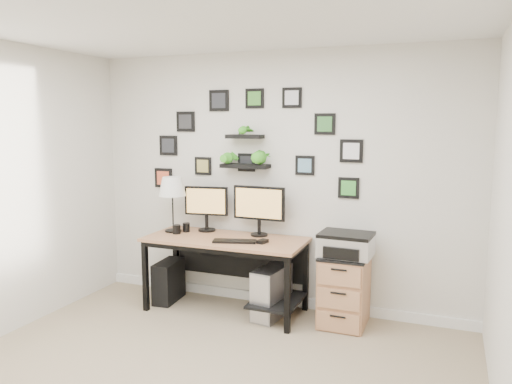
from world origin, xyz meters
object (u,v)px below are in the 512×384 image
at_px(monitor_left, 206,205).
at_px(table_lamp, 172,188).
at_px(mug, 177,229).
at_px(file_cabinet, 344,290).
at_px(desk, 230,250).
at_px(pc_tower_black, 169,281).
at_px(pc_tower_grey, 271,292).
at_px(monitor_right, 259,207).
at_px(printer, 346,244).

height_order(monitor_left, table_lamp, table_lamp).
distance_m(mug, file_cabinet, 1.80).
height_order(desk, file_cabinet, desk).
bearing_deg(table_lamp, pc_tower_black, -135.87).
xyz_separation_m(mug, pc_tower_grey, (1.04, 0.02, -0.55)).
relative_size(mug, pc_tower_grey, 0.18).
distance_m(monitor_left, table_lamp, 0.40).
relative_size(table_lamp, file_cabinet, 0.86).
bearing_deg(monitor_left, monitor_right, -0.37).
xyz_separation_m(monitor_right, file_cabinet, (0.90, -0.12, -0.72)).
relative_size(pc_tower_black, file_cabinet, 0.64).
distance_m(monitor_left, monitor_right, 0.60).
relative_size(monitor_left, printer, 0.97).
bearing_deg(monitor_left, file_cabinet, -4.68).
bearing_deg(printer, pc_tower_grey, -175.75).
bearing_deg(file_cabinet, desk, -177.09).
relative_size(desk, table_lamp, 2.76).
height_order(monitor_right, file_cabinet, monitor_right).
bearing_deg(table_lamp, file_cabinet, 0.73).
bearing_deg(pc_tower_black, desk, -3.87).
height_order(monitor_right, mug, monitor_right).
height_order(pc_tower_grey, file_cabinet, file_cabinet).
distance_m(table_lamp, mug, 0.43).
distance_m(mug, pc_tower_black, 0.60).
distance_m(monitor_right, mug, 0.89).
bearing_deg(desk, file_cabinet, 2.91).
height_order(desk, monitor_right, monitor_right).
xyz_separation_m(monitor_right, pc_tower_grey, (0.21, -0.21, -0.80)).
bearing_deg(pc_tower_grey, monitor_left, 165.47).
xyz_separation_m(desk, printer, (1.16, 0.02, 0.15)).
relative_size(monitor_right, table_lamp, 0.94).
relative_size(desk, monitor_right, 2.93).
relative_size(table_lamp, pc_tower_grey, 1.11).
bearing_deg(desk, printer, 1.22).
relative_size(monitor_left, table_lamp, 0.82).
bearing_deg(pc_tower_black, file_cabinet, -2.52).
distance_m(mug, pc_tower_grey, 1.17).
relative_size(monitor_right, pc_tower_black, 1.27).
distance_m(monitor_right, pc_tower_black, 1.29).
distance_m(desk, table_lamp, 0.90).
distance_m(desk, pc_tower_black, 0.83).
distance_m(monitor_left, mug, 0.40).
bearing_deg(table_lamp, printer, -0.32).
height_order(monitor_left, printer, monitor_left).
xyz_separation_m(mug, file_cabinet, (1.73, 0.10, -0.46)).
bearing_deg(printer, desk, -178.78).
height_order(monitor_left, file_cabinet, monitor_left).
relative_size(monitor_left, pc_tower_black, 1.11).
distance_m(desk, mug, 0.61).
bearing_deg(table_lamp, monitor_right, 8.84).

